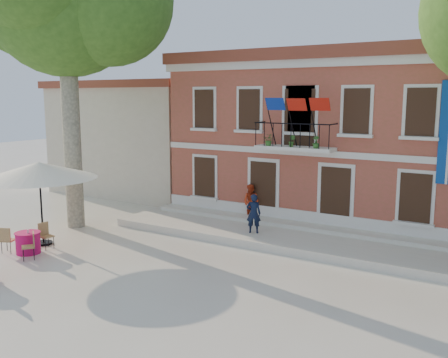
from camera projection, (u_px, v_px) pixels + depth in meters
ground at (172, 263)px, 16.81m from camera, size 90.00×90.00×0.00m
main_building at (332, 134)px, 23.59m from camera, size 13.50×9.59×7.50m
neighbor_west at (156, 135)px, 30.43m from camera, size 9.40×9.40×6.40m
terrace at (281, 236)px, 19.47m from camera, size 14.00×3.40×0.30m
patio_umbrella at (39, 171)px, 18.50m from camera, size 4.23×4.23×3.14m
pedestrian_navy at (254, 213)px, 19.30m from camera, size 0.66×0.56×1.54m
pedestrian_orange at (251, 202)px, 21.46m from camera, size 0.74×0.58×1.52m
cafe_table_0 at (28, 242)px, 17.78m from camera, size 1.86×1.72×0.95m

